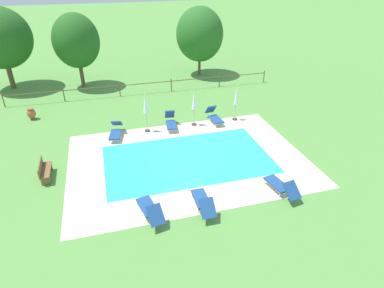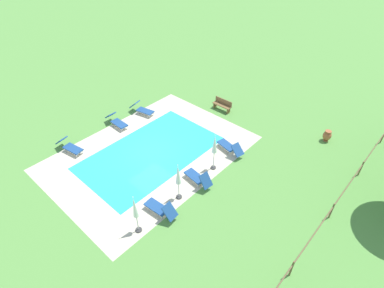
# 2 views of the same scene
# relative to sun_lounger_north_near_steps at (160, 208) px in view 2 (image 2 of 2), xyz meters

# --- Properties ---
(ground_plane) EXTENTS (160.00, 160.00, 0.00)m
(ground_plane) POSITION_rel_sun_lounger_north_near_steps_xyz_m (-2.89, -4.01, -0.39)
(ground_plane) COLOR #599342
(pool_deck_paving) EXTENTS (12.36, 8.78, 0.01)m
(pool_deck_paving) POSITION_rel_sun_lounger_north_near_steps_xyz_m (-2.89, -4.01, -0.39)
(pool_deck_paving) COLOR beige
(pool_deck_paving) RESTS_ON ground
(swimming_pool_water) EXTENTS (8.71, 5.14, 0.01)m
(swimming_pool_water) POSITION_rel_sun_lounger_north_near_steps_xyz_m (-2.89, -4.01, -0.39)
(swimming_pool_water) COLOR #2DB7C6
(swimming_pool_water) RESTS_ON ground
(pool_coping_rim) EXTENTS (9.19, 5.62, 0.01)m
(pool_coping_rim) POSITION_rel_sun_lounger_north_near_steps_xyz_m (-2.89, -4.01, -0.38)
(pool_coping_rim) COLOR beige
(pool_coping_rim) RESTS_ON ground
(sun_lounger_north_near_steps) EXTENTS (0.74, 1.91, 0.98)m
(sun_lounger_north_near_steps) POSITION_rel_sun_lounger_north_near_steps_xyz_m (0.00, 0.00, 0.00)
(sun_lounger_north_near_steps) COLOR navy
(sun_lounger_north_near_steps) RESTS_ON ground
(sun_lounger_north_mid) EXTENTS (0.93, 2.04, 0.88)m
(sun_lounger_north_mid) POSITION_rel_sun_lounger_north_near_steps_xyz_m (0.42, -7.94, -0.01)
(sun_lounger_north_mid) COLOR navy
(sun_lounger_north_mid) RESTS_ON ground
(sun_lounger_north_far) EXTENTS (0.99, 2.06, 0.87)m
(sun_lounger_north_far) POSITION_rel_sun_lounger_north_near_steps_xyz_m (-6.38, -0.38, -0.02)
(sun_lounger_north_far) COLOR navy
(sun_lounger_north_far) RESTS_ON ground
(sun_lounger_north_end) EXTENTS (0.98, 2.03, 0.90)m
(sun_lounger_north_end) POSITION_rel_sun_lounger_north_near_steps_xyz_m (-5.56, -7.91, -0.01)
(sun_lounger_north_end) COLOR navy
(sun_lounger_north_end) RESTS_ON ground
(sun_lounger_south_near_corner) EXTENTS (0.82, 1.89, 1.01)m
(sun_lounger_south_near_corner) POSITION_rel_sun_lounger_north_near_steps_xyz_m (-2.93, -0.03, 0.00)
(sun_lounger_south_near_corner) COLOR navy
(sun_lounger_south_near_corner) RESTS_ON ground
(sun_lounger_south_mid) EXTENTS (0.64, 1.99, 0.87)m
(sun_lounger_south_mid) POSITION_rel_sun_lounger_north_near_steps_xyz_m (-3.32, -8.03, -0.02)
(sun_lounger_south_mid) COLOR navy
(sun_lounger_south_mid) RESTS_ON ground
(patio_umbrella_closed_row_west) EXTENTS (0.32, 0.32, 2.50)m
(patio_umbrella_closed_row_west) POSITION_rel_sun_lounger_north_near_steps_xyz_m (-4.46, -0.15, 1.32)
(patio_umbrella_closed_row_west) COLOR #383838
(patio_umbrella_closed_row_west) RESTS_ON ground
(patio_umbrella_closed_row_centre) EXTENTS (0.32, 0.32, 2.44)m
(patio_umbrella_closed_row_centre) POSITION_rel_sun_lounger_north_near_steps_xyz_m (1.43, -0.04, 1.19)
(patio_umbrella_closed_row_centre) COLOR #383838
(patio_umbrella_closed_row_centre) RESTS_ON ground
(patio_umbrella_closed_row_mid_east) EXTENTS (0.32, 0.32, 2.40)m
(patio_umbrella_closed_row_mid_east) POSITION_rel_sun_lounger_north_near_steps_xyz_m (-1.41, -0.06, 1.20)
(patio_umbrella_closed_row_mid_east) COLOR #383838
(patio_umbrella_closed_row_mid_east) RESTS_ON ground
(wooden_bench_lawn_side) EXTENTS (0.46, 1.51, 0.87)m
(wooden_bench_lawn_side) POSITION_rel_sun_lounger_north_near_steps_xyz_m (-10.00, -3.78, 0.07)
(wooden_bench_lawn_side) COLOR brown
(wooden_bench_lawn_side) RESTS_ON ground
(terracotta_urn_near_fence) EXTENTS (0.55, 0.55, 0.79)m
(terracotta_urn_near_fence) POSITION_rel_sun_lounger_north_near_steps_xyz_m (-11.59, 3.72, 0.03)
(terracotta_urn_near_fence) COLOR #A85B38
(terracotta_urn_near_fence) RESTS_ON ground
(perimeter_fence) EXTENTS (20.71, 0.08, 1.05)m
(perimeter_fence) POSITION_rel_sun_lounger_north_near_steps_xyz_m (-3.49, 6.51, 0.31)
(perimeter_fence) COLOR brown
(perimeter_fence) RESTS_ON ground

